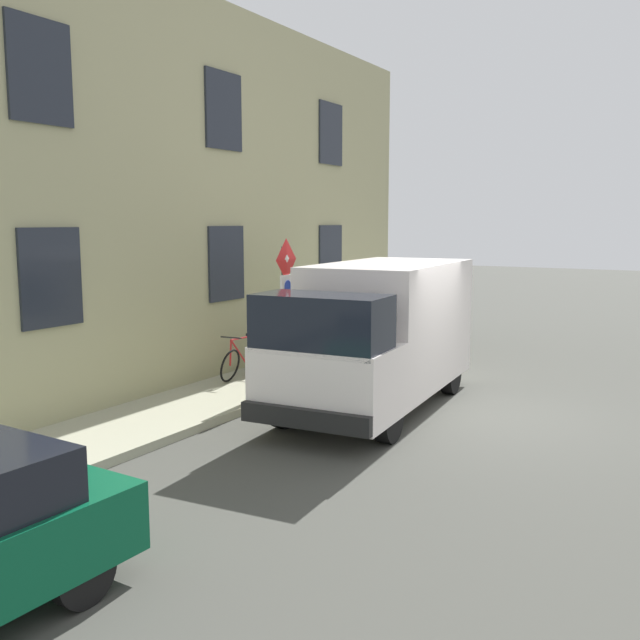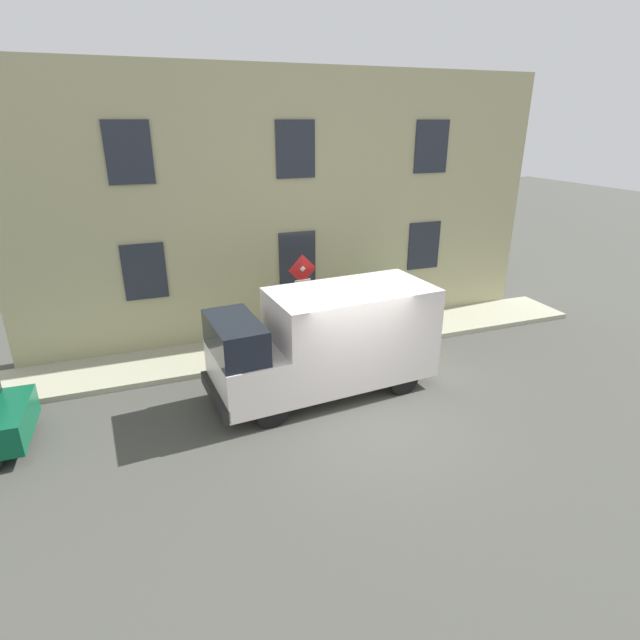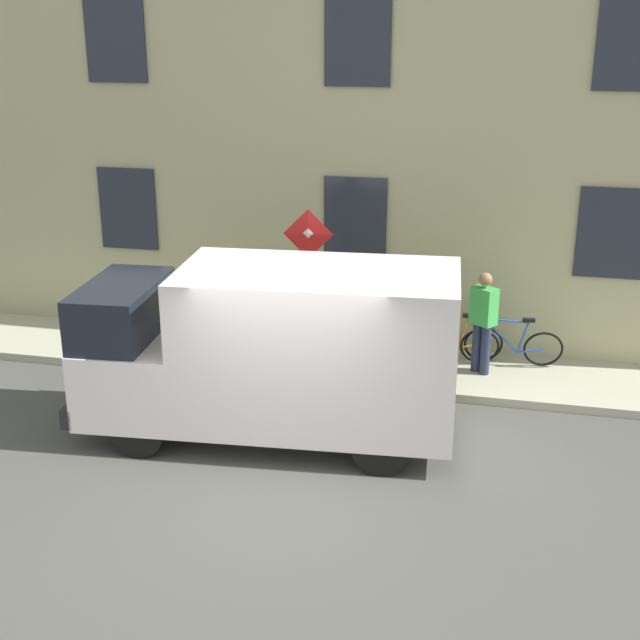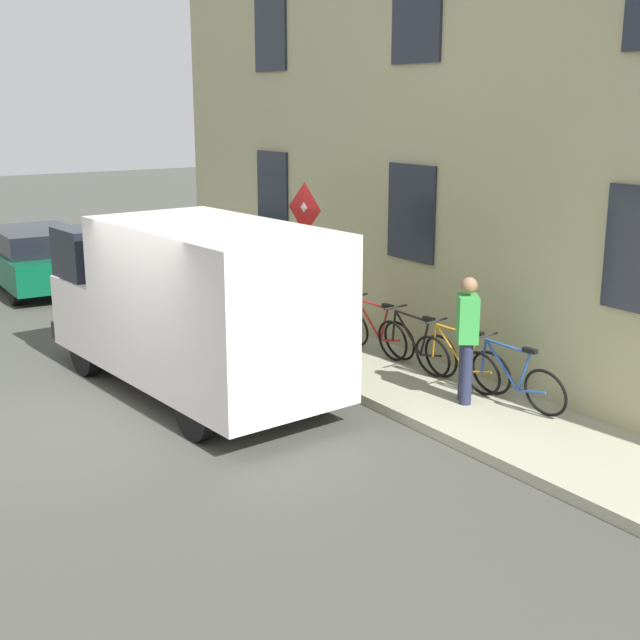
{
  "view_description": "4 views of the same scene",
  "coord_description": "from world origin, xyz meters",
  "px_view_note": "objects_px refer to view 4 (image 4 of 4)",
  "views": [
    {
      "loc": [
        -3.87,
        11.28,
        3.22
      ],
      "look_at": [
        2.68,
        0.16,
        1.42
      ],
      "focal_mm": 39.51,
      "sensor_mm": 36.0,
      "label": 1
    },
    {
      "loc": [
        -8.66,
        4.38,
        6.11
      ],
      "look_at": [
        2.99,
        0.03,
        1.17
      ],
      "focal_mm": 28.23,
      "sensor_mm": 36.0,
      "label": 2
    },
    {
      "loc": [
        -9.46,
        -2.69,
        5.73
      ],
      "look_at": [
        2.77,
        0.12,
        1.31
      ],
      "focal_mm": 48.47,
      "sensor_mm": 36.0,
      "label": 3
    },
    {
      "loc": [
        -3.68,
        -10.33,
        4.09
      ],
      "look_at": [
        3.13,
        -0.17,
        0.96
      ],
      "focal_mm": 48.07,
      "sensor_mm": 36.0,
      "label": 4
    }
  ],
  "objects_px": {
    "sign_post_stacked": "(306,248)",
    "bicycle_blue": "(512,380)",
    "parked_hatchback": "(36,257)",
    "pedestrian": "(467,335)",
    "delivery_van": "(192,303)",
    "bicycle_black": "(416,345)",
    "bicycle_orange": "(461,361)",
    "bicycle_red": "(376,331)",
    "litter_bin": "(332,340)"
  },
  "relations": [
    {
      "from": "sign_post_stacked",
      "to": "bicycle_blue",
      "type": "bearing_deg",
      "value": -69.89
    },
    {
      "from": "parked_hatchback",
      "to": "pedestrian",
      "type": "bearing_deg",
      "value": -165.11
    },
    {
      "from": "delivery_van",
      "to": "bicycle_black",
      "type": "xyz_separation_m",
      "value": [
        3.08,
        -1.25,
        -0.82
      ]
    },
    {
      "from": "bicycle_orange",
      "to": "bicycle_black",
      "type": "height_order",
      "value": "same"
    },
    {
      "from": "bicycle_blue",
      "to": "bicycle_orange",
      "type": "bearing_deg",
      "value": -5.93
    },
    {
      "from": "parked_hatchback",
      "to": "sign_post_stacked",
      "type": "bearing_deg",
      "value": -166.13
    },
    {
      "from": "bicycle_red",
      "to": "delivery_van",
      "type": "bearing_deg",
      "value": 79.17
    },
    {
      "from": "sign_post_stacked",
      "to": "bicycle_blue",
      "type": "height_order",
      "value": "sign_post_stacked"
    },
    {
      "from": "parked_hatchback",
      "to": "bicycle_blue",
      "type": "bearing_deg",
      "value": -163.8
    },
    {
      "from": "bicycle_blue",
      "to": "sign_post_stacked",
      "type": "bearing_deg",
      "value": 14.16
    },
    {
      "from": "sign_post_stacked",
      "to": "litter_bin",
      "type": "xyz_separation_m",
      "value": [
        0.14,
        -0.52,
        -1.34
      ]
    },
    {
      "from": "delivery_van",
      "to": "bicycle_red",
      "type": "relative_size",
      "value": 3.18
    },
    {
      "from": "delivery_van",
      "to": "bicycle_blue",
      "type": "bearing_deg",
      "value": -140.8
    },
    {
      "from": "sign_post_stacked",
      "to": "parked_hatchback",
      "type": "distance_m",
      "value": 8.57
    },
    {
      "from": "sign_post_stacked",
      "to": "delivery_van",
      "type": "distance_m",
      "value": 1.99
    },
    {
      "from": "bicycle_black",
      "to": "bicycle_red",
      "type": "relative_size",
      "value": 1.0
    },
    {
      "from": "parked_hatchback",
      "to": "bicycle_black",
      "type": "height_order",
      "value": "parked_hatchback"
    },
    {
      "from": "litter_bin",
      "to": "bicycle_blue",
      "type": "bearing_deg",
      "value": -68.96
    },
    {
      "from": "bicycle_red",
      "to": "pedestrian",
      "type": "height_order",
      "value": "pedestrian"
    },
    {
      "from": "sign_post_stacked",
      "to": "litter_bin",
      "type": "height_order",
      "value": "sign_post_stacked"
    },
    {
      "from": "bicycle_blue",
      "to": "bicycle_black",
      "type": "distance_m",
      "value": 1.97
    },
    {
      "from": "delivery_van",
      "to": "bicycle_red",
      "type": "distance_m",
      "value": 3.2
    },
    {
      "from": "pedestrian",
      "to": "litter_bin",
      "type": "height_order",
      "value": "pedestrian"
    },
    {
      "from": "bicycle_orange",
      "to": "litter_bin",
      "type": "relative_size",
      "value": 1.91
    },
    {
      "from": "parked_hatchback",
      "to": "bicycle_red",
      "type": "relative_size",
      "value": 2.36
    },
    {
      "from": "delivery_van",
      "to": "bicycle_blue",
      "type": "distance_m",
      "value": 4.53
    },
    {
      "from": "sign_post_stacked",
      "to": "pedestrian",
      "type": "bearing_deg",
      "value": -73.94
    },
    {
      "from": "bicycle_blue",
      "to": "pedestrian",
      "type": "relative_size",
      "value": 1.0
    },
    {
      "from": "pedestrian",
      "to": "delivery_van",
      "type": "bearing_deg",
      "value": -9.58
    },
    {
      "from": "sign_post_stacked",
      "to": "bicycle_orange",
      "type": "height_order",
      "value": "sign_post_stacked"
    },
    {
      "from": "parked_hatchback",
      "to": "litter_bin",
      "type": "height_order",
      "value": "parked_hatchback"
    },
    {
      "from": "bicycle_blue",
      "to": "litter_bin",
      "type": "xyz_separation_m",
      "value": [
        -1.04,
        2.69,
        0.08
      ]
    },
    {
      "from": "sign_post_stacked",
      "to": "pedestrian",
      "type": "distance_m",
      "value": 2.97
    },
    {
      "from": "litter_bin",
      "to": "pedestrian",
      "type": "bearing_deg",
      "value": -73.71
    },
    {
      "from": "parked_hatchback",
      "to": "bicycle_black",
      "type": "bearing_deg",
      "value": -161.0
    },
    {
      "from": "bicycle_red",
      "to": "litter_bin",
      "type": "height_order",
      "value": "litter_bin"
    },
    {
      "from": "pedestrian",
      "to": "litter_bin",
      "type": "relative_size",
      "value": 1.91
    },
    {
      "from": "litter_bin",
      "to": "bicycle_orange",
      "type": "bearing_deg",
      "value": -58.75
    },
    {
      "from": "bicycle_red",
      "to": "pedestrian",
      "type": "relative_size",
      "value": 1.0
    },
    {
      "from": "pedestrian",
      "to": "litter_bin",
      "type": "distance_m",
      "value": 2.35
    },
    {
      "from": "parked_hatchback",
      "to": "pedestrian",
      "type": "relative_size",
      "value": 2.36
    },
    {
      "from": "sign_post_stacked",
      "to": "bicycle_red",
      "type": "bearing_deg",
      "value": -12.09
    },
    {
      "from": "litter_bin",
      "to": "parked_hatchback",
      "type": "bearing_deg",
      "value": 102.17
    },
    {
      "from": "bicycle_red",
      "to": "pedestrian",
      "type": "bearing_deg",
      "value": 165.21
    },
    {
      "from": "parked_hatchback",
      "to": "litter_bin",
      "type": "relative_size",
      "value": 4.51
    },
    {
      "from": "bicycle_black",
      "to": "bicycle_blue",
      "type": "bearing_deg",
      "value": 176.23
    },
    {
      "from": "parked_hatchback",
      "to": "bicycle_orange",
      "type": "xyz_separation_m",
      "value": [
        2.94,
        -10.53,
        -0.22
      ]
    },
    {
      "from": "delivery_van",
      "to": "parked_hatchback",
      "type": "xyz_separation_m",
      "value": [
        0.14,
        8.29,
        -0.6
      ]
    },
    {
      "from": "bicycle_blue",
      "to": "pedestrian",
      "type": "bearing_deg",
      "value": 33.04
    },
    {
      "from": "pedestrian",
      "to": "sign_post_stacked",
      "type": "bearing_deg",
      "value": -37.92
    }
  ]
}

